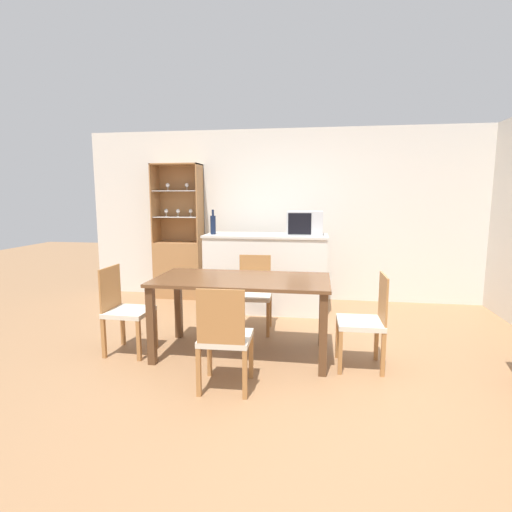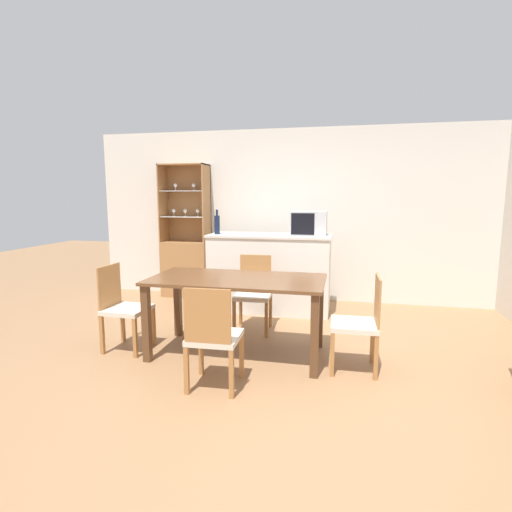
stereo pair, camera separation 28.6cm
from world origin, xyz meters
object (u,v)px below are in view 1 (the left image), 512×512
object	(u,v)px
dining_chair_head_far	(254,293)
wine_bottle	(213,224)
dining_table	(242,289)
dining_chair_side_right_near	(365,321)
microwave	(305,223)
display_cabinet	(179,259)
dining_chair_head_near	(225,338)
dining_chair_side_left_near	(125,310)

from	to	relation	value
dining_chair_head_far	wine_bottle	bearing A→B (deg)	-51.21
dining_table	wine_bottle	world-z (taller)	wine_bottle
dining_table	dining_chair_side_right_near	xyz separation A→B (m)	(1.17, -0.13, -0.23)
dining_chair_head_far	microwave	xyz separation A→B (m)	(0.55, 0.88, 0.77)
display_cabinet	dining_chair_side_right_near	size ratio (longest dim) A/B	2.34
dining_chair_side_right_near	wine_bottle	xyz separation A→B (m)	(-1.85, 1.63, 0.75)
dining_chair_head_far	microwave	size ratio (longest dim) A/B	1.86
display_cabinet	dining_chair_side_right_near	world-z (taller)	display_cabinet
dining_table	dining_chair_head_far	distance (m)	0.78
dining_table	wine_bottle	xyz separation A→B (m)	(-0.68, 1.51, 0.52)
display_cabinet	dining_chair_head_near	world-z (taller)	display_cabinet
dining_table	microwave	size ratio (longest dim) A/B	3.61
dining_chair_side_left_near	wine_bottle	bearing A→B (deg)	165.00
dining_chair_side_right_near	microwave	size ratio (longest dim) A/B	1.86
wine_bottle	dining_chair_head_near	bearing A→B (deg)	-73.05
dining_table	dining_chair_head_near	bearing A→B (deg)	-89.88
dining_chair_head_near	microwave	size ratio (longest dim) A/B	1.86
dining_table	display_cabinet	bearing A→B (deg)	123.41
display_cabinet	dining_chair_side_left_near	world-z (taller)	display_cabinet
wine_bottle	dining_table	bearing A→B (deg)	-65.56
dining_chair_head_far	dining_chair_side_left_near	size ratio (longest dim) A/B	1.00
dining_chair_head_near	dining_chair_side_left_near	world-z (taller)	same
dining_chair_side_right_near	dining_chair_head_far	bearing A→B (deg)	52.20
display_cabinet	microwave	distance (m)	2.10
dining_chair_head_far	microwave	bearing A→B (deg)	-125.30
display_cabinet	microwave	size ratio (longest dim) A/B	4.35
wine_bottle	dining_chair_side_left_near	bearing A→B (deg)	-106.50
dining_table	microwave	world-z (taller)	microwave
dining_chair_side_left_near	wine_bottle	xyz separation A→B (m)	(0.48, 1.63, 0.75)
dining_chair_head_far	wine_bottle	world-z (taller)	wine_bottle
dining_chair_head_near	wine_bottle	xyz separation A→B (m)	(-0.69, 2.25, 0.75)
dining_chair_head_far	microwave	world-z (taller)	microwave
dining_chair_head_far	display_cabinet	bearing A→B (deg)	-47.66
wine_bottle	microwave	bearing A→B (deg)	5.42
dining_chair_head_far	dining_chair_side_right_near	size ratio (longest dim) A/B	1.00
dining_chair_side_left_near	wine_bottle	size ratio (longest dim) A/B	2.61
dining_table	dining_chair_head_far	bearing A→B (deg)	90.19
wine_bottle	dining_chair_side_right_near	bearing A→B (deg)	-41.40
dining_chair_side_left_near	display_cabinet	bearing A→B (deg)	-172.64
dining_chair_head_far	dining_chair_side_left_near	world-z (taller)	same
dining_chair_side_right_near	dining_chair_side_left_near	bearing A→B (deg)	88.91
dining_chair_side_right_near	dining_chair_side_left_near	xyz separation A→B (m)	(-2.34, 0.00, 0.00)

